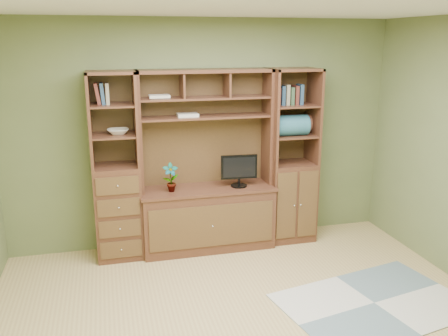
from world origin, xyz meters
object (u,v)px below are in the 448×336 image
object	(u,v)px
left_tower	(116,168)
monitor	(239,165)
right_tower	(291,157)
center_hutch	(207,163)

from	to	relation	value
left_tower	monitor	world-z (taller)	left_tower
right_tower	monitor	size ratio (longest dim) A/B	4.02
left_tower	right_tower	size ratio (longest dim) A/B	1.00
monitor	right_tower	bearing A→B (deg)	11.17
left_tower	right_tower	xyz separation A→B (m)	(2.02, 0.00, 0.00)
monitor	left_tower	bearing A→B (deg)	-178.44
left_tower	monitor	bearing A→B (deg)	-3.15
center_hutch	right_tower	xyz separation A→B (m)	(1.02, 0.04, 0.00)
left_tower	monitor	size ratio (longest dim) A/B	4.02
right_tower	center_hutch	bearing A→B (deg)	-177.77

